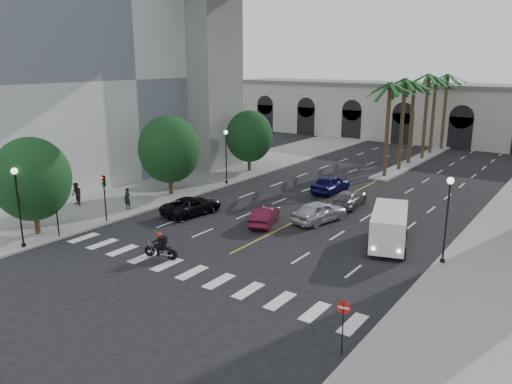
# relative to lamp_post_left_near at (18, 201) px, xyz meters

# --- Properties ---
(ground) EXTENTS (140.00, 140.00, 0.00)m
(ground) POSITION_rel_lamp_post_left_near_xyz_m (11.40, 5.00, -3.22)
(ground) COLOR black
(ground) RESTS_ON ground
(sidewalk_left) EXTENTS (8.00, 100.00, 0.15)m
(sidewalk_left) POSITION_rel_lamp_post_left_near_xyz_m (-3.60, 20.00, -3.15)
(sidewalk_left) COLOR gray
(sidewalk_left) RESTS_ON ground
(median) EXTENTS (2.00, 24.00, 0.20)m
(median) POSITION_rel_lamp_post_left_near_xyz_m (11.40, 43.00, -3.12)
(median) COLOR gray
(median) RESTS_ON ground
(building_left) EXTENTS (16.50, 32.50, 20.60)m
(building_left) POSITION_rel_lamp_post_left_near_xyz_m (-15.60, 17.00, 7.09)
(building_left) COLOR silver
(building_left) RESTS_ON ground
(pier_building) EXTENTS (71.00, 10.50, 8.50)m
(pier_building) POSITION_rel_lamp_post_left_near_xyz_m (11.40, 60.00, 1.04)
(pier_building) COLOR beige
(pier_building) RESTS_ON ground
(palm_a) EXTENTS (3.20, 3.20, 10.30)m
(palm_a) POSITION_rel_lamp_post_left_near_xyz_m (11.40, 33.00, 5.88)
(palm_a) COLOR #47331E
(palm_a) RESTS_ON ground
(palm_b) EXTENTS (3.20, 3.20, 10.60)m
(palm_b) POSITION_rel_lamp_post_left_near_xyz_m (11.50, 37.00, 6.15)
(palm_b) COLOR #47331E
(palm_b) RESTS_ON ground
(palm_c) EXTENTS (3.20, 3.20, 10.10)m
(palm_c) POSITION_rel_lamp_post_left_near_xyz_m (11.20, 41.00, 5.69)
(palm_c) COLOR #47331E
(palm_c) RESTS_ON ground
(palm_d) EXTENTS (3.20, 3.20, 10.90)m
(palm_d) POSITION_rel_lamp_post_left_near_xyz_m (11.55, 45.00, 6.43)
(palm_d) COLOR #47331E
(palm_d) RESTS_ON ground
(palm_e) EXTENTS (3.20, 3.20, 10.40)m
(palm_e) POSITION_rel_lamp_post_left_near_xyz_m (11.30, 49.00, 5.97)
(palm_e) COLOR #47331E
(palm_e) RESTS_ON ground
(palm_f) EXTENTS (3.20, 3.20, 10.70)m
(palm_f) POSITION_rel_lamp_post_left_near_xyz_m (11.60, 53.00, 6.24)
(palm_f) COLOR #47331E
(palm_f) RESTS_ON ground
(street_tree_near) EXTENTS (5.20, 5.20, 6.89)m
(street_tree_near) POSITION_rel_lamp_post_left_near_xyz_m (-1.60, 2.00, 0.80)
(street_tree_near) COLOR #382616
(street_tree_near) RESTS_ON ground
(street_tree_mid) EXTENTS (5.44, 5.44, 7.21)m
(street_tree_mid) POSITION_rel_lamp_post_left_near_xyz_m (-1.60, 15.00, 0.99)
(street_tree_mid) COLOR #382616
(street_tree_mid) RESTS_ON ground
(street_tree_far) EXTENTS (5.04, 5.04, 6.68)m
(street_tree_far) POSITION_rel_lamp_post_left_near_xyz_m (-1.60, 27.00, 0.68)
(street_tree_far) COLOR #382616
(street_tree_far) RESTS_ON ground
(lamp_post_left_near) EXTENTS (0.40, 0.40, 5.35)m
(lamp_post_left_near) POSITION_rel_lamp_post_left_near_xyz_m (0.00, 0.00, 0.00)
(lamp_post_left_near) COLOR black
(lamp_post_left_near) RESTS_ON ground
(lamp_post_left_far) EXTENTS (0.40, 0.40, 5.35)m
(lamp_post_left_far) POSITION_rel_lamp_post_left_near_xyz_m (0.00, 21.00, 0.00)
(lamp_post_left_far) COLOR black
(lamp_post_left_far) RESTS_ON ground
(lamp_post_right) EXTENTS (0.40, 0.40, 5.35)m
(lamp_post_right) POSITION_rel_lamp_post_left_near_xyz_m (22.80, 13.00, 0.00)
(lamp_post_right) COLOR black
(lamp_post_right) RESTS_ON ground
(traffic_signal_near) EXTENTS (0.25, 0.18, 3.65)m
(traffic_signal_near) POSITION_rel_lamp_post_left_near_xyz_m (0.10, 2.50, -0.71)
(traffic_signal_near) COLOR black
(traffic_signal_near) RESTS_ON ground
(traffic_signal_far) EXTENTS (0.25, 0.18, 3.65)m
(traffic_signal_far) POSITION_rel_lamp_post_left_near_xyz_m (0.10, 6.50, -0.71)
(traffic_signal_far) COLOR black
(traffic_signal_far) RESTS_ON ground
(motorcycle_rider) EXTENTS (2.28, 0.74, 1.67)m
(motorcycle_rider) POSITION_rel_lamp_post_left_near_xyz_m (8.44, 4.03, -2.47)
(motorcycle_rider) COLOR black
(motorcycle_rider) RESTS_ON ground
(car_a) EXTENTS (2.95, 5.06, 1.62)m
(car_a) POSITION_rel_lamp_post_left_near_xyz_m (12.93, 15.95, -2.41)
(car_a) COLOR #BABBC0
(car_a) RESTS_ON ground
(car_b) EXTENTS (2.85, 4.41, 1.37)m
(car_b) POSITION_rel_lamp_post_left_near_xyz_m (9.90, 13.09, -2.54)
(car_b) COLOR #521024
(car_b) RESTS_ON ground
(car_c) EXTENTS (3.01, 5.33, 1.40)m
(car_c) POSITION_rel_lamp_post_left_near_xyz_m (3.78, 11.86, -2.52)
(car_c) COLOR black
(car_c) RESTS_ON ground
(car_d) EXTENTS (2.37, 4.81, 1.35)m
(car_d) POSITION_rel_lamp_post_left_near_xyz_m (12.98, 21.05, -2.55)
(car_d) COLOR slate
(car_d) RESTS_ON ground
(car_e) EXTENTS (2.00, 4.89, 1.66)m
(car_e) POSITION_rel_lamp_post_left_near_xyz_m (9.63, 24.25, -2.39)
(car_e) COLOR #0F0E45
(car_e) RESTS_ON ground
(cargo_van) EXTENTS (3.78, 6.10, 2.44)m
(cargo_van) POSITION_rel_lamp_post_left_near_xyz_m (19.03, 14.06, -1.86)
(cargo_van) COLOR white
(cargo_van) RESTS_ON ground
(pedestrian_a) EXTENTS (0.69, 0.50, 1.76)m
(pedestrian_a) POSITION_rel_lamp_post_left_near_xyz_m (-1.00, 9.51, -2.19)
(pedestrian_a) COLOR black
(pedestrian_a) RESTS_ON sidewalk_left
(pedestrian_b) EXTENTS (1.03, 0.87, 1.90)m
(pedestrian_b) POSITION_rel_lamp_post_left_near_xyz_m (-5.36, 7.88, -2.12)
(pedestrian_b) COLOR black
(pedestrian_b) RESTS_ON sidewalk_left
(do_not_enter_sign) EXTENTS (0.59, 0.14, 2.44)m
(do_not_enter_sign) POSITION_rel_lamp_post_left_near_xyz_m (22.05, 0.95, -1.45)
(do_not_enter_sign) COLOR black
(do_not_enter_sign) RESTS_ON ground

